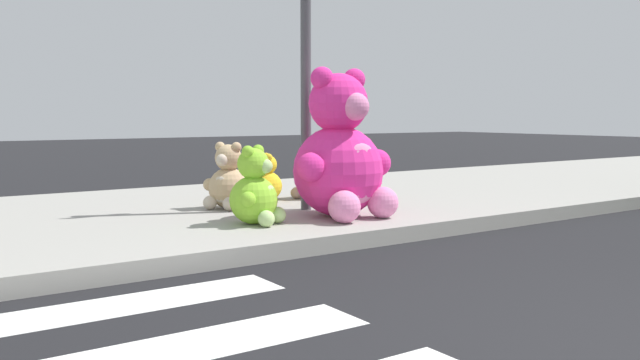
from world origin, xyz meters
TOP-DOWN VIEW (x-y plane):
  - sidewalk at (0.00, 5.20)m, footprint 28.00×4.40m
  - sign_pole at (1.00, 4.40)m, footprint 0.56×0.11m
  - plush_pink_large at (1.02, 3.81)m, footprint 1.12×1.00m
  - plush_yellow at (1.02, 5.28)m, footprint 0.39×0.41m
  - plush_brown at (1.57, 5.16)m, footprint 0.46×0.48m
  - plush_tan at (0.35, 4.94)m, footprint 0.51×0.49m
  - plush_lime at (0.11, 3.88)m, footprint 0.51×0.52m

SIDE VIEW (x-z plane):
  - sidewalk at x=0.00m, z-range 0.00..0.15m
  - plush_yellow at x=1.02m, z-range 0.09..0.65m
  - plush_brown at x=1.57m, z-range 0.08..0.74m
  - plush_tan at x=0.35m, z-range 0.08..0.79m
  - plush_lime at x=0.11m, z-range 0.08..0.80m
  - plush_pink_large at x=1.02m, z-range 0.00..1.46m
  - sign_pole at x=1.00m, z-range 0.25..3.45m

